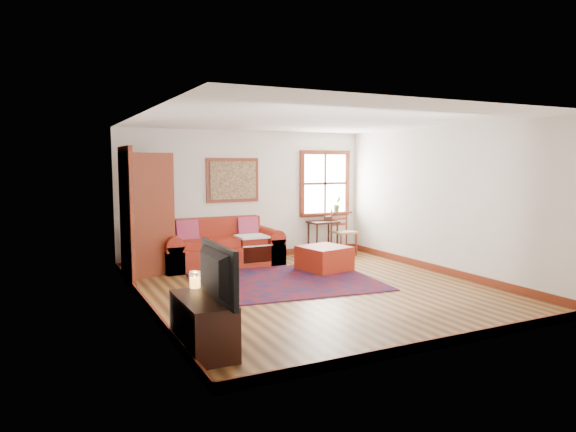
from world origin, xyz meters
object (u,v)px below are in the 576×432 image
ladder_back_chair (342,230)px  media_cabinet (203,325)px  red_leather_sofa (221,250)px  red_ottoman (324,259)px  side_table (323,227)px

ladder_back_chair → media_cabinet: (-4.19, -4.03, -0.24)m
red_leather_sofa → red_ottoman: bearing=-40.4°
media_cabinet → side_table: bearing=47.5°
red_leather_sofa → side_table: red_leather_sofa is taller
side_table → ladder_back_chair: size_ratio=0.74×
red_leather_sofa → ladder_back_chair: 2.63m
red_leather_sofa → media_cabinet: bearing=-111.2°
side_table → red_ottoman: bearing=-119.2°
media_cabinet → red_ottoman: bearing=42.5°
red_ottoman → side_table: 1.61m
red_leather_sofa → media_cabinet: (-1.57, -4.04, -0.02)m
red_leather_sofa → ladder_back_chair: (2.63, -0.01, 0.22)m
ladder_back_chair → media_cabinet: bearing=-136.1°
red_leather_sofa → side_table: size_ratio=3.18×
red_leather_sofa → side_table: bearing=2.9°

